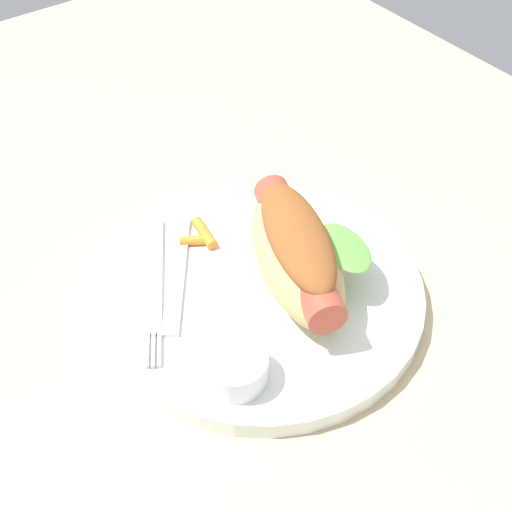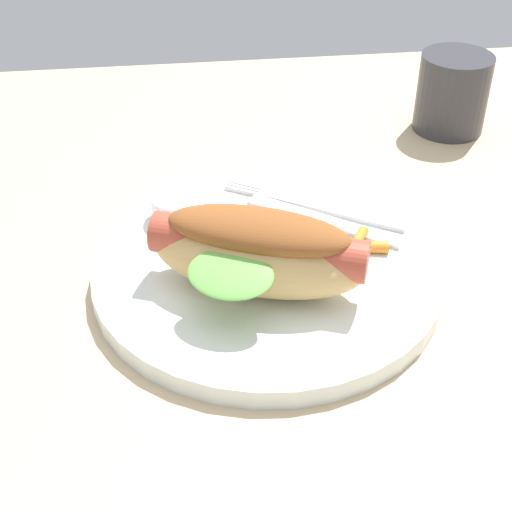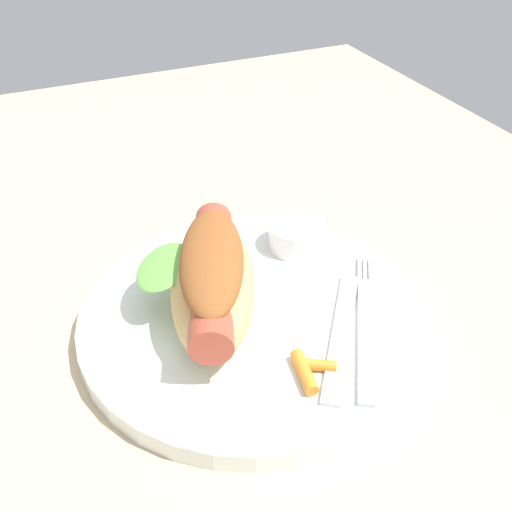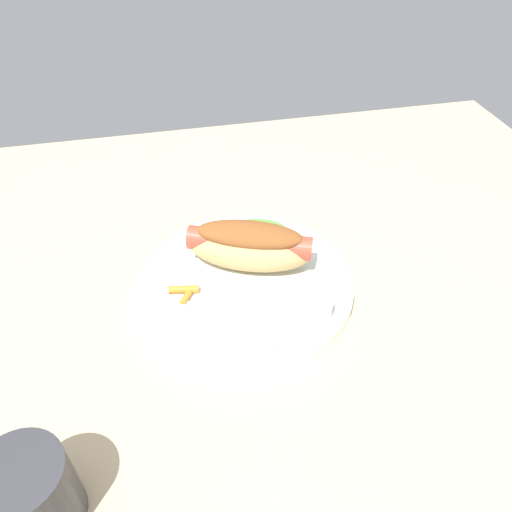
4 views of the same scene
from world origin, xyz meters
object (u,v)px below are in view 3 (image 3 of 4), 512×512
(fork, at_px, (366,325))
(plate, at_px, (252,318))
(knife, at_px, (341,334))
(carrot_garnish, at_px, (309,369))
(sauce_ramekin, at_px, (297,236))
(hot_dog, at_px, (212,278))

(fork, bearing_deg, plate, 85.38)
(plate, height_order, knife, knife)
(plate, xyz_separation_m, fork, (-0.05, -0.07, 0.01))
(carrot_garnish, bearing_deg, sauce_ramekin, -23.84)
(hot_dog, distance_m, knife, 0.11)
(hot_dog, distance_m, sauce_ramekin, 0.11)
(fork, bearing_deg, carrot_garnish, 143.83)
(knife, bearing_deg, fork, -50.29)
(sauce_ramekin, bearing_deg, hot_dog, 117.54)
(plate, distance_m, hot_dog, 0.05)
(plate, relative_size, fork, 1.85)
(hot_dog, bearing_deg, carrot_garnish, -135.94)
(hot_dog, relative_size, fork, 1.16)
(hot_dog, height_order, carrot_garnish, hot_dog)
(sauce_ramekin, distance_m, fork, 0.12)
(fork, relative_size, knife, 1.06)
(sauce_ramekin, xyz_separation_m, fork, (-0.12, -0.00, -0.01))
(sauce_ramekin, xyz_separation_m, carrot_garnish, (-0.14, 0.06, -0.01))
(plate, height_order, hot_dog, hot_dog)
(hot_dog, height_order, fork, hot_dog)
(plate, xyz_separation_m, hot_dog, (0.01, 0.03, 0.04))
(hot_dog, bearing_deg, sauce_ramekin, -40.98)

